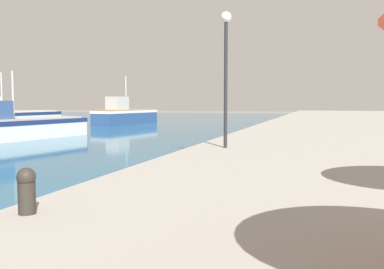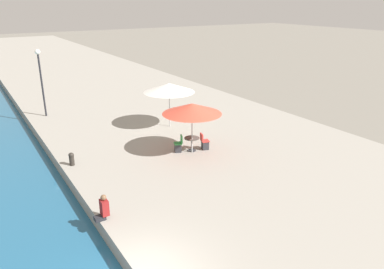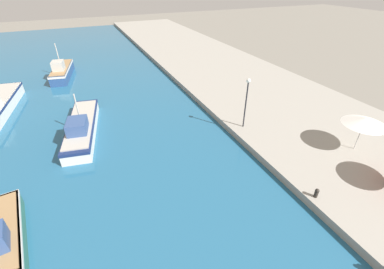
# 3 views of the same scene
# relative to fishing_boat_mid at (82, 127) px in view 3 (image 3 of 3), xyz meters

# --- Properties ---
(quay_promenade) EXTENTS (16.00, 90.00, 0.62)m
(quay_promenade) POSITION_rel_fishing_boat_mid_xyz_m (20.31, 13.14, -0.49)
(quay_promenade) COLOR gray
(quay_promenade) RESTS_ON ground_plane
(fishing_boat_mid) EXTENTS (3.86, 9.99, 3.86)m
(fishing_boat_mid) POSITION_rel_fishing_boat_mid_xyz_m (0.00, 0.00, 0.00)
(fishing_boat_mid) COLOR silver
(fishing_boat_mid) RESTS_ON water_basin
(fishing_boat_distant) EXTENTS (3.30, 8.34, 4.59)m
(fishing_boat_distant) POSITION_rel_fishing_boat_mid_xyz_m (-1.44, 17.19, 0.14)
(fishing_boat_distant) COLOR navy
(fishing_boat_distant) RESTS_ON water_basin
(cafe_umbrella_white) EXTENTS (3.17, 3.17, 2.79)m
(cafe_umbrella_white) POSITION_rel_fishing_boat_mid_xyz_m (19.73, -12.15, 2.32)
(cafe_umbrella_white) COLOR #B7B7B7
(cafe_umbrella_white) RESTS_ON quay_promenade
(mooring_bollard) EXTENTS (0.26, 0.26, 0.65)m
(mooring_bollard) POSITION_rel_fishing_boat_mid_xyz_m (12.83, -14.84, 0.17)
(mooring_bollard) COLOR #2D2823
(mooring_bollard) RESTS_ON quay_promenade
(lamppost) EXTENTS (0.36, 0.36, 4.56)m
(lamppost) POSITION_rel_fishing_boat_mid_xyz_m (13.54, -5.60, 2.91)
(lamppost) COLOR #232328
(lamppost) RESTS_ON quay_promenade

